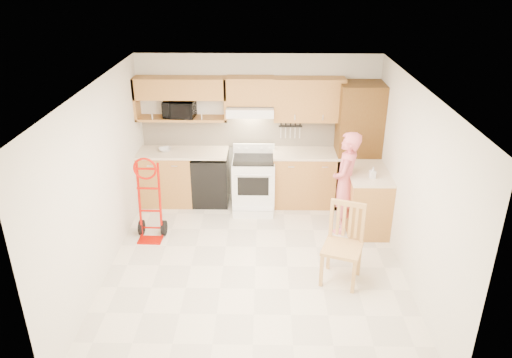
{
  "coord_description": "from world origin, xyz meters",
  "views": [
    {
      "loc": [
        0.11,
        -5.63,
        3.9
      ],
      "look_at": [
        0.0,
        0.5,
        1.1
      ],
      "focal_mm": 34.23,
      "sensor_mm": 36.0,
      "label": 1
    }
  ],
  "objects_px": {
    "person": "(345,183)",
    "dining_chair": "(342,246)",
    "range": "(253,180)",
    "microwave": "(179,109)",
    "hand_truck": "(148,203)"
  },
  "relations": [
    {
      "from": "person",
      "to": "dining_chair",
      "type": "bearing_deg",
      "value": 10.83
    },
    {
      "from": "hand_truck",
      "to": "dining_chair",
      "type": "relative_size",
      "value": 1.11
    },
    {
      "from": "range",
      "to": "dining_chair",
      "type": "height_order",
      "value": "dining_chair"
    },
    {
      "from": "dining_chair",
      "to": "hand_truck",
      "type": "bearing_deg",
      "value": 178.92
    },
    {
      "from": "person",
      "to": "hand_truck",
      "type": "bearing_deg",
      "value": -64.02
    },
    {
      "from": "microwave",
      "to": "hand_truck",
      "type": "xyz_separation_m",
      "value": [
        -0.31,
        -1.35,
        -1.04
      ]
    },
    {
      "from": "dining_chair",
      "to": "person",
      "type": "bearing_deg",
      "value": 100.43
    },
    {
      "from": "range",
      "to": "person",
      "type": "distance_m",
      "value": 1.59
    },
    {
      "from": "person",
      "to": "dining_chair",
      "type": "height_order",
      "value": "person"
    },
    {
      "from": "person",
      "to": "dining_chair",
      "type": "distance_m",
      "value": 1.37
    },
    {
      "from": "microwave",
      "to": "person",
      "type": "relative_size",
      "value": 0.31
    },
    {
      "from": "microwave",
      "to": "range",
      "type": "bearing_deg",
      "value": -9.85
    },
    {
      "from": "microwave",
      "to": "person",
      "type": "xyz_separation_m",
      "value": [
        2.62,
        -1.05,
        -0.83
      ]
    },
    {
      "from": "person",
      "to": "hand_truck",
      "type": "relative_size",
      "value": 1.36
    },
    {
      "from": "microwave",
      "to": "dining_chair",
      "type": "xyz_separation_m",
      "value": [
        2.4,
        -2.38,
        -1.1
      ]
    }
  ]
}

